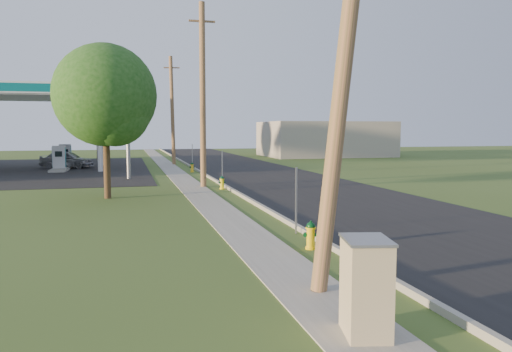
# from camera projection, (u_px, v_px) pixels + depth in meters

# --- Properties ---
(ground_plane) EXTENTS (140.00, 140.00, 0.00)m
(ground_plane) POSITION_uv_depth(u_px,v_px,m) (349.00, 273.00, 10.85)
(ground_plane) COLOR #3B511F
(ground_plane) RESTS_ON ground
(road) EXTENTS (8.00, 120.00, 0.02)m
(road) POSITION_uv_depth(u_px,v_px,m) (345.00, 201.00, 21.62)
(road) COLOR black
(road) RESTS_ON ground
(curb) EXTENTS (0.15, 120.00, 0.15)m
(curb) POSITION_uv_depth(u_px,v_px,m) (255.00, 203.00, 20.60)
(curb) COLOR gray
(curb) RESTS_ON ground
(sidewalk) EXTENTS (1.50, 120.00, 0.03)m
(sidewalk) POSITION_uv_depth(u_px,v_px,m) (214.00, 206.00, 20.17)
(sidewalk) COLOR gray
(sidewalk) RESTS_ON ground
(utility_pole_near) EXTENTS (1.40, 0.32, 9.48)m
(utility_pole_near) POSITION_uv_depth(u_px,v_px,m) (347.00, 39.00, 9.29)
(utility_pole_near) COLOR brown
(utility_pole_near) RESTS_ON ground
(utility_pole_mid) EXTENTS (1.40, 0.32, 9.80)m
(utility_pole_mid) POSITION_uv_depth(u_px,v_px,m) (203.00, 95.00, 26.62)
(utility_pole_mid) COLOR brown
(utility_pole_mid) RESTS_ON ground
(utility_pole_far) EXTENTS (1.40, 0.32, 9.50)m
(utility_pole_far) POSITION_uv_depth(u_px,v_px,m) (172.00, 110.00, 43.97)
(utility_pole_far) COLOR brown
(utility_pole_far) RESTS_ON ground
(sign_post_near) EXTENTS (0.05, 0.04, 2.00)m
(sign_post_near) POSITION_uv_depth(u_px,v_px,m) (296.00, 201.00, 14.87)
(sign_post_near) COLOR gray
(sign_post_near) RESTS_ON ground
(sign_post_mid) EXTENTS (0.05, 0.04, 2.00)m
(sign_post_mid) POSITION_uv_depth(u_px,v_px,m) (222.00, 170.00, 26.24)
(sign_post_mid) COLOR gray
(sign_post_mid) RESTS_ON ground
(sign_post_far) EXTENTS (0.05, 0.04, 2.00)m
(sign_post_far) POSITION_uv_depth(u_px,v_px,m) (192.00, 157.00, 37.99)
(sign_post_far) COLOR gray
(sign_post_far) RESTS_ON ground
(fuel_pump_ne) EXTENTS (1.20, 3.20, 1.90)m
(fuel_pump_ne) POSITION_uv_depth(u_px,v_px,m) (59.00, 161.00, 37.30)
(fuel_pump_ne) COLOR gray
(fuel_pump_ne) RESTS_ON ground
(fuel_pump_se) EXTENTS (1.20, 3.20, 1.90)m
(fuel_pump_se) POSITION_uv_depth(u_px,v_px,m) (65.00, 158.00, 41.15)
(fuel_pump_se) COLOR gray
(fuel_pump_se) RESTS_ON ground
(price_pylon) EXTENTS (0.34, 2.04, 6.85)m
(price_pylon) POSITION_uv_depth(u_px,v_px,m) (127.00, 92.00, 30.89)
(price_pylon) COLOR gray
(price_pylon) RESTS_ON ground
(distant_building) EXTENTS (14.00, 10.00, 4.00)m
(distant_building) POSITION_uv_depth(u_px,v_px,m) (325.00, 139.00, 58.54)
(distant_building) COLOR #A09488
(distant_building) RESTS_ON ground
(tree_verge) EXTENTS (4.57, 4.57, 6.93)m
(tree_verge) POSITION_uv_depth(u_px,v_px,m) (107.00, 99.00, 22.17)
(tree_verge) COLOR #332513
(tree_verge) RESTS_ON ground
(tree_lot) EXTENTS (4.49, 4.49, 6.81)m
(tree_lot) POSITION_uv_depth(u_px,v_px,m) (98.00, 117.00, 49.38)
(tree_lot) COLOR #332513
(tree_lot) RESTS_ON ground
(hydrant_near) EXTENTS (0.38, 0.35, 0.75)m
(hydrant_near) POSITION_uv_depth(u_px,v_px,m) (311.00, 235.00, 13.00)
(hydrant_near) COLOR yellow
(hydrant_near) RESTS_ON ground
(hydrant_mid) EXTENTS (0.37, 0.33, 0.71)m
(hydrant_mid) POSITION_uv_depth(u_px,v_px,m) (222.00, 183.00, 26.03)
(hydrant_mid) COLOR yellow
(hydrant_mid) RESTS_ON ground
(hydrant_far) EXTENTS (0.39, 0.34, 0.74)m
(hydrant_far) POSITION_uv_depth(u_px,v_px,m) (192.00, 167.00, 36.36)
(hydrant_far) COLOR yellow
(hydrant_far) RESTS_ON ground
(utility_cabinet) EXTENTS (0.84, 1.00, 1.51)m
(utility_cabinet) POSITION_uv_depth(u_px,v_px,m) (366.00, 288.00, 7.46)
(utility_cabinet) COLOR tan
(utility_cabinet) RESTS_ON ground
(car_silver) EXTENTS (4.48, 3.02, 1.42)m
(car_silver) POSITION_uv_depth(u_px,v_px,m) (67.00, 159.00, 40.13)
(car_silver) COLOR #A0A1A7
(car_silver) RESTS_ON ground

